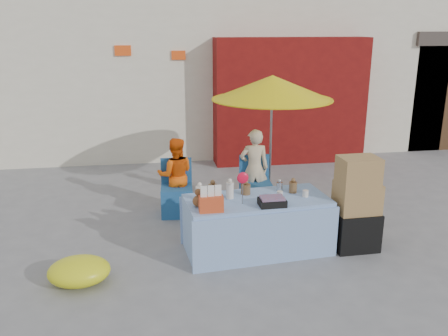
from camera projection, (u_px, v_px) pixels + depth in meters
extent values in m
plane|color=slate|center=(216.00, 257.00, 6.02)|extent=(80.00, 80.00, 0.00)
cube|color=silver|center=(175.00, 49.00, 11.98)|extent=(12.00, 5.00, 4.50)
cube|color=maroon|center=(290.00, 101.00, 9.95)|extent=(3.20, 0.60, 2.60)
cube|color=#4C331E|center=(429.00, 91.00, 12.35)|extent=(2.60, 3.00, 2.40)
cube|color=#3F3833|center=(435.00, 37.00, 11.96)|extent=(2.80, 3.20, 0.30)
cube|color=#E84A13|center=(123.00, 51.00, 9.39)|extent=(0.32, 0.04, 0.20)
cube|color=#E84A13|center=(178.00, 55.00, 9.59)|extent=(0.28, 0.04, 0.18)
cube|color=#8AAFDD|center=(257.00, 224.00, 6.13)|extent=(1.88, 0.97, 0.72)
cube|color=#8AAFDD|center=(267.00, 240.00, 5.75)|extent=(1.86, 0.20, 0.67)
cube|color=#8AAFDD|center=(247.00, 214.00, 6.53)|extent=(1.86, 0.20, 0.67)
cylinder|color=silver|center=(200.00, 193.00, 5.96)|extent=(0.11, 0.11, 0.17)
cylinder|color=brown|center=(213.00, 190.00, 6.10)|extent=(0.12, 0.12, 0.15)
cylinder|color=silver|center=(230.00, 190.00, 6.01)|extent=(0.10, 0.10, 0.21)
cylinder|color=brown|center=(246.00, 189.00, 6.16)|extent=(0.13, 0.13, 0.13)
cylinder|color=#B2B2B7|center=(280.00, 186.00, 6.30)|extent=(0.09, 0.09, 0.11)
cylinder|color=brown|center=(293.00, 187.00, 6.22)|extent=(0.11, 0.11, 0.14)
cylinder|color=silver|center=(280.00, 194.00, 6.04)|extent=(0.08, 0.08, 0.09)
cylinder|color=silver|center=(306.00, 193.00, 6.08)|extent=(0.08, 0.08, 0.09)
sphere|color=brown|center=(198.00, 201.00, 5.73)|extent=(0.14, 0.14, 0.14)
ellipsoid|color=red|center=(243.00, 178.00, 5.74)|extent=(0.15, 0.06, 0.14)
cube|color=#C8421E|center=(211.00, 204.00, 5.57)|extent=(0.30, 0.16, 0.19)
cube|color=black|center=(272.00, 202.00, 5.77)|extent=(0.34, 0.26, 0.09)
cube|color=#1E518A|center=(177.00, 201.00, 7.33)|extent=(0.51, 0.49, 0.45)
cube|color=#1E518A|center=(176.00, 170.00, 7.42)|extent=(0.48, 0.07, 0.40)
cube|color=#1E518A|center=(256.00, 196.00, 7.53)|extent=(0.51, 0.49, 0.45)
cube|color=#1E518A|center=(254.00, 167.00, 7.61)|extent=(0.48, 0.07, 0.40)
imported|color=#F0580C|center=(176.00, 175.00, 7.37)|extent=(0.61, 0.49, 1.18)
imported|color=beige|center=(254.00, 168.00, 7.55)|extent=(0.49, 0.34, 1.28)
cylinder|color=gray|center=(271.00, 144.00, 7.63)|extent=(0.04, 0.04, 2.00)
cone|color=#DCC20B|center=(272.00, 87.00, 7.37)|extent=(1.90, 1.90, 0.38)
cylinder|color=#DCC20B|center=(272.00, 99.00, 7.43)|extent=(1.90, 1.90, 0.02)
cube|color=black|center=(354.00, 230.00, 6.22)|extent=(0.57, 0.47, 0.51)
cube|color=#A57E4A|center=(357.00, 197.00, 6.09)|extent=(0.54, 0.42, 0.39)
cube|color=#A57E4A|center=(359.00, 171.00, 5.96)|extent=(0.50, 0.38, 0.35)
ellipsoid|color=yellow|center=(79.00, 271.00, 5.36)|extent=(0.79, 0.68, 0.32)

